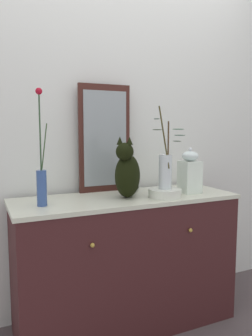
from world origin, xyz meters
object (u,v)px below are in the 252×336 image
(vase_slim_green, at_px, (42,179))
(cat_sitting, at_px, (127,173))
(bowl_porcelain, at_px, (165,193))
(vase_glass_clear, at_px, (165,169))
(mirror_leaning, at_px, (105,139))
(sideboard, at_px, (126,261))
(jar_lidded_porcelain, at_px, (190,173))

(vase_slim_green, bearing_deg, cat_sitting, 1.68)
(bowl_porcelain, xyz_separation_m, vase_glass_clear, (0.00, -0.00, 0.15))
(mirror_leaning, relative_size, bowl_porcelain, 3.49)
(sideboard, distance_m, cat_sitting, 0.57)
(sideboard, bearing_deg, mirror_leaning, 103.21)
(vase_slim_green, bearing_deg, bowl_porcelain, -6.29)
(mirror_leaning, bearing_deg, cat_sitting, -79.37)
(sideboard, bearing_deg, cat_sitting, -101.96)
(mirror_leaning, height_order, vase_slim_green, mirror_leaning)
(cat_sitting, bearing_deg, sideboard, 78.04)
(vase_glass_clear, bearing_deg, vase_slim_green, 173.58)
(cat_sitting, relative_size, bowl_porcelain, 1.84)
(mirror_leaning, bearing_deg, jar_lidded_porcelain, -29.73)
(sideboard, relative_size, mirror_leaning, 1.97)
(jar_lidded_porcelain, bearing_deg, vase_slim_green, 179.25)
(cat_sitting, height_order, vase_slim_green, vase_slim_green)
(bowl_porcelain, bearing_deg, vase_glass_clear, -74.17)
(vase_slim_green, bearing_deg, vase_glass_clear, -6.42)
(cat_sitting, height_order, jar_lidded_porcelain, cat_sitting)
(cat_sitting, distance_m, jar_lidded_porcelain, 0.45)
(sideboard, bearing_deg, vase_glass_clear, -30.78)
(mirror_leaning, distance_m, cat_sitting, 0.33)
(sideboard, xyz_separation_m, jar_lidded_porcelain, (0.44, -0.05, 0.55))
(sideboard, xyz_separation_m, cat_sitting, (-0.01, -0.03, 0.57))
(vase_slim_green, height_order, vase_glass_clear, vase_slim_green)
(mirror_leaning, xyz_separation_m, vase_glass_clear, (0.26, -0.35, -0.18))
(bowl_porcelain, bearing_deg, cat_sitting, 155.85)
(bowl_porcelain, xyz_separation_m, jar_lidded_porcelain, (0.23, 0.07, 0.11))
(sideboard, relative_size, vase_slim_green, 2.21)
(vase_slim_green, distance_m, jar_lidded_porcelain, 0.96)
(mirror_leaning, height_order, jar_lidded_porcelain, mirror_leaning)
(sideboard, relative_size, vase_glass_clear, 2.78)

